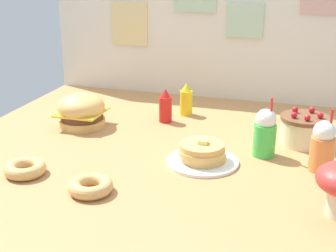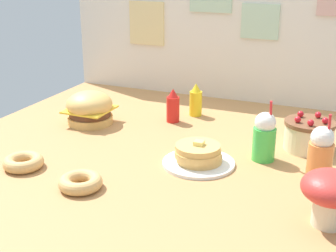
{
  "view_description": "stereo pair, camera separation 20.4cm",
  "coord_description": "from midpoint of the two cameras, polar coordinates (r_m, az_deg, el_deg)",
  "views": [
    {
      "loc": [
        0.52,
        -1.77,
        0.8
      ],
      "look_at": [
        -0.04,
        0.07,
        0.11
      ],
      "focal_mm": 50.89,
      "sensor_mm": 36.0,
      "label": 1
    },
    {
      "loc": [
        0.71,
        -1.7,
        0.8
      ],
      "look_at": [
        -0.04,
        0.07,
        0.11
      ],
      "focal_mm": 50.89,
      "sensor_mm": 36.0,
      "label": 2
    }
  ],
  "objects": [
    {
      "name": "ground_plane",
      "position": [
        2.01,
        -2.3,
        -3.94
      ],
      "size": [
        2.01,
        1.85,
        0.02
      ],
      "primitive_type": "cube",
      "color": "#B27F4C"
    },
    {
      "name": "back_wall",
      "position": [
        2.75,
        3.98,
        11.73
      ],
      "size": [
        2.01,
        0.04,
        0.82
      ],
      "color": "silver",
      "rests_on": "ground_plane"
    },
    {
      "name": "burger",
      "position": [
        2.38,
        -12.75,
        1.72
      ],
      "size": [
        0.23,
        0.23,
        0.17
      ],
      "color": "#DBA859",
      "rests_on": "ground_plane"
    },
    {
      "name": "pancake_stack",
      "position": [
        1.93,
        1.12,
        -3.53
      ],
      "size": [
        0.29,
        0.29,
        0.1
      ],
      "color": "white",
      "rests_on": "ground_plane"
    },
    {
      "name": "layer_cake",
      "position": [
        2.17,
        13.43,
        -0.47
      ],
      "size": [
        0.22,
        0.22,
        0.16
      ],
      "color": "beige",
      "rests_on": "ground_plane"
    },
    {
      "name": "ketchup_bottle",
      "position": [
        2.39,
        -2.76,
        2.31
      ],
      "size": [
        0.07,
        0.07,
        0.17
      ],
      "color": "red",
      "rests_on": "ground_plane"
    },
    {
      "name": "mustard_bottle",
      "position": [
        2.5,
        -0.14,
        3.1
      ],
      "size": [
        0.07,
        0.07,
        0.17
      ],
      "color": "yellow",
      "rests_on": "ground_plane"
    },
    {
      "name": "cream_soda_cup",
      "position": [
        2.0,
        8.68,
        -0.88
      ],
      "size": [
        0.09,
        0.09,
        0.26
      ],
      "color": "green",
      "rests_on": "ground_plane"
    },
    {
      "name": "orange_float_cup",
      "position": [
        1.9,
        15.17,
        -2.44
      ],
      "size": [
        0.09,
        0.09,
        0.26
      ],
      "color": "orange",
      "rests_on": "ground_plane"
    },
    {
      "name": "donut_pink_glaze",
      "position": [
        1.94,
        -19.66,
        -4.86
      ],
      "size": [
        0.16,
        0.16,
        0.05
      ],
      "color": "tan",
      "rests_on": "ground_plane"
    },
    {
      "name": "donut_chocolate",
      "position": [
        1.74,
        -12.62,
        -7.11
      ],
      "size": [
        0.16,
        0.16,
        0.05
      ],
      "color": "tan",
      "rests_on": "ground_plane"
    }
  ]
}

